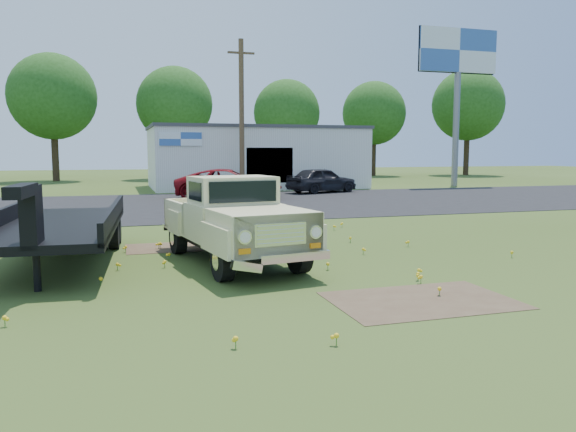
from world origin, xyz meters
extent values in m
plane|color=#364A17|center=(0.00, 0.00, 0.00)|extent=(140.00, 140.00, 0.00)
cube|color=black|center=(0.00, 15.00, 0.00)|extent=(90.00, 14.00, 0.02)
cube|color=brown|center=(1.50, -3.00, 0.00)|extent=(3.00, 2.00, 0.01)
cube|color=brown|center=(-2.00, 3.50, 0.00)|extent=(2.20, 1.60, 0.01)
cube|color=silver|center=(6.00, 27.00, 2.00)|extent=(14.00, 8.00, 4.00)
cube|color=#3F3F44|center=(6.00, 27.00, 4.05)|extent=(14.20, 8.20, 0.20)
cube|color=black|center=(6.00, 23.05, 1.60)|extent=(3.00, 0.10, 2.20)
cube|color=white|center=(0.50, 22.95, 3.20)|extent=(2.50, 0.08, 0.80)
cylinder|color=slate|center=(20.00, 24.00, 4.00)|extent=(0.44, 0.44, 8.00)
cube|color=white|center=(20.00, 24.00, 9.50)|extent=(6.00, 0.30, 3.00)
cube|color=black|center=(20.00, 24.18, 9.50)|extent=(6.10, 0.10, 3.10)
cylinder|color=#4B3523|center=(4.00, 22.00, 4.50)|extent=(0.30, 0.30, 9.00)
cube|color=#4B3523|center=(4.00, 22.00, 8.20)|extent=(1.60, 0.12, 0.12)
cylinder|color=#322417|center=(-8.00, 39.50, 1.98)|extent=(0.56, 0.56, 3.96)
sphere|color=#1E4814|center=(-8.00, 39.50, 6.95)|extent=(7.04, 7.04, 7.04)
cylinder|color=#322417|center=(2.00, 40.50, 1.89)|extent=(0.56, 0.56, 3.78)
sphere|color=#1E4814|center=(2.00, 40.50, 6.64)|extent=(6.72, 6.72, 6.72)
cylinder|color=#322417|center=(12.00, 39.00, 1.71)|extent=(0.56, 0.56, 3.42)
sphere|color=#1E4814|center=(12.00, 39.00, 6.00)|extent=(6.08, 6.08, 6.08)
cylinder|color=#322417|center=(22.00, 41.50, 1.80)|extent=(0.56, 0.56, 3.60)
sphere|color=#1E4814|center=(22.00, 41.50, 6.32)|extent=(6.40, 6.40, 6.40)
cylinder|color=#322417|center=(32.00, 40.00, 2.07)|extent=(0.56, 0.56, 4.14)
sphere|color=#1E4814|center=(32.00, 40.00, 7.27)|extent=(7.36, 7.36, 7.36)
imported|color=maroon|center=(2.36, 17.78, 0.77)|extent=(6.00, 3.85, 1.54)
imported|color=black|center=(8.50, 20.42, 0.75)|extent=(4.75, 3.08, 1.50)
camera|label=1|loc=(-3.28, -11.00, 2.45)|focal=35.00mm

